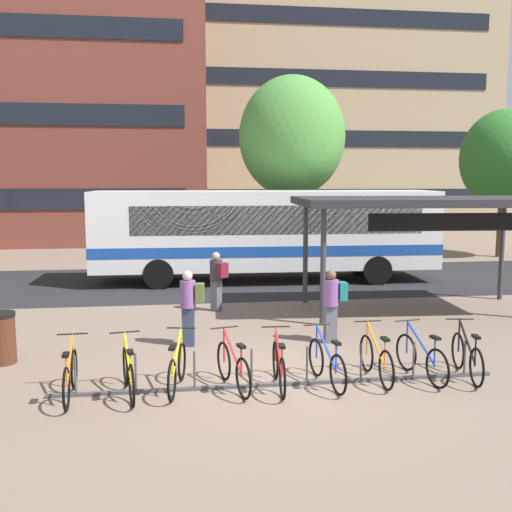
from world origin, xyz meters
name	(u,v)px	position (x,y,z in m)	size (l,w,h in m)	color
ground	(280,380)	(0.00, 0.00, 0.00)	(200.00, 200.00, 0.00)	#7A6656
bus_lane_asphalt	(229,281)	(0.00, 10.43, 0.00)	(80.00, 7.20, 0.01)	#232326
city_bus	(264,231)	(1.26, 10.43, 1.78)	(12.09, 2.91, 3.20)	white
bike_rack	(279,381)	(-0.06, -0.28, 0.09)	(7.95, 0.17, 0.70)	#47474C
parked_bicycle_orange_0	(70,377)	(-3.61, -0.43, 0.38)	(0.52, 1.72, 0.99)	black
parked_bicycle_yellow_1	(128,374)	(-2.66, -0.41, 0.38)	(0.52, 1.71, 0.99)	black
parked_bicycle_yellow_2	(177,369)	(-1.85, -0.26, 0.38)	(0.52, 1.71, 0.99)	black
parked_bicycle_red_3	(233,368)	(-0.88, -0.32, 0.38)	(0.60, 1.68, 0.99)	black
parked_bicycle_red_4	(279,367)	(-0.09, -0.40, 0.38)	(0.52, 1.72, 0.99)	black
parked_bicycle_blue_5	(327,364)	(0.78, -0.34, 0.38)	(0.52, 1.71, 0.99)	black
parked_bicycle_orange_6	(376,360)	(1.72, -0.22, 0.38)	(0.52, 1.72, 0.99)	black
parked_bicycle_blue_7	(421,358)	(2.57, -0.25, 0.38)	(0.52, 1.71, 0.99)	black
parked_bicycle_black_8	(467,357)	(3.43, -0.30, 0.38)	(0.52, 1.71, 0.99)	black
transit_shelter	(424,204)	(4.81, 5.04, 2.94)	(6.95, 3.88, 3.12)	#38383D
commuter_teal_pack_0	(332,301)	(1.59, 2.32, 0.94)	(0.54, 0.36, 1.64)	#565660
commuter_maroon_pack_1	(217,277)	(-0.73, 5.82, 0.94)	(0.57, 0.60, 1.64)	#565660
commuter_olive_pack_2	(190,303)	(-1.56, 2.47, 0.96)	(0.55, 0.38, 1.67)	#2D3851
trash_bin	(2,338)	(-5.27, 1.73, 0.52)	(0.55, 0.55, 1.03)	#4C2819
street_tree_0	(292,137)	(2.97, 14.08, 5.32)	(4.35, 4.35, 7.80)	brown
street_tree_2	(504,159)	(13.13, 15.43, 4.51)	(3.94, 3.94, 6.76)	brown
building_left_wing	(44,61)	(-9.56, 28.22, 10.70)	(18.85, 13.61, 21.39)	brown
building_right_wing	(307,68)	(8.08, 34.31, 11.79)	(26.02, 10.28, 23.58)	tan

